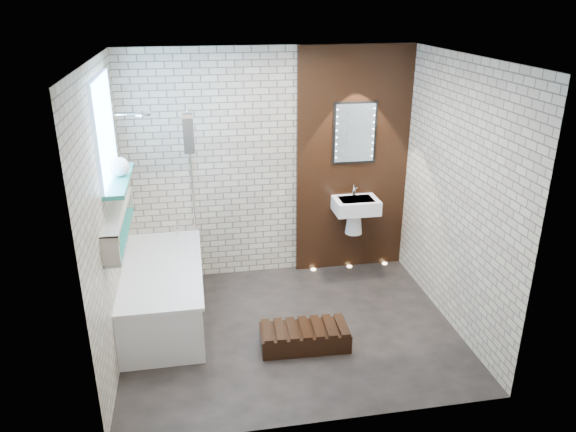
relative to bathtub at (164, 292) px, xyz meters
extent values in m
plane|color=black|center=(1.22, -0.45, -0.29)|extent=(3.20, 3.20, 0.00)
cube|color=tan|center=(1.22, 0.85, 1.01)|extent=(3.20, 0.04, 2.60)
cube|color=tan|center=(1.22, -1.75, 1.01)|extent=(3.20, 0.04, 2.60)
cube|color=tan|center=(-0.38, -0.45, 1.01)|extent=(0.04, 2.60, 2.60)
cube|color=tan|center=(2.82, -0.45, 1.01)|extent=(0.04, 2.60, 2.60)
plane|color=white|center=(1.22, -0.45, 2.31)|extent=(3.20, 3.20, 0.00)
cube|color=black|center=(2.17, 0.82, 1.01)|extent=(1.30, 0.06, 2.60)
cube|color=#7FADE0|center=(-0.36, -0.10, 1.71)|extent=(0.03, 1.00, 0.90)
cube|color=#238173|center=(-0.29, -0.10, 1.24)|extent=(0.18, 1.00, 0.04)
cube|color=#238173|center=(-0.31, -0.30, 0.79)|extent=(0.14, 1.30, 0.03)
cube|color=#B2A899|center=(-0.31, -0.30, 1.02)|extent=(0.14, 1.30, 0.03)
cube|color=#B2A899|center=(-0.31, -0.94, 0.91)|extent=(0.14, 0.03, 0.26)
cube|color=#B2A899|center=(-0.31, 0.33, 0.91)|extent=(0.14, 0.03, 0.26)
cube|color=white|center=(0.00, 0.00, -0.02)|extent=(0.75, 1.70, 0.55)
cube|color=white|center=(0.00, 0.00, 0.27)|extent=(0.79, 1.74, 0.03)
cylinder|color=silver|center=(0.15, 0.73, 0.35)|extent=(0.04, 0.04, 0.12)
cube|color=white|center=(0.35, 0.44, 0.99)|extent=(0.01, 0.78, 1.40)
cube|color=#282420|center=(0.35, 0.24, 1.56)|extent=(0.10, 0.26, 0.34)
cylinder|color=silver|center=(-0.08, 0.50, 1.71)|extent=(0.18, 0.18, 0.02)
cube|color=white|center=(2.17, 0.61, 0.56)|extent=(0.50, 0.36, 0.16)
cone|color=white|center=(2.17, 0.66, 0.34)|extent=(0.20, 0.20, 0.28)
cylinder|color=silver|center=(2.17, 0.71, 0.71)|extent=(0.03, 0.03, 0.14)
cube|color=black|center=(2.17, 0.78, 1.36)|extent=(0.50, 0.02, 0.70)
cube|color=silver|center=(2.17, 0.77, 1.36)|extent=(0.45, 0.01, 0.65)
cube|color=black|center=(1.30, -0.75, -0.20)|extent=(0.84, 0.40, 0.18)
cylinder|color=#A86219|center=(-0.31, -0.61, 0.86)|extent=(0.06, 0.06, 0.11)
cylinder|color=maroon|center=(-0.31, -0.58, 0.87)|extent=(0.05, 0.05, 0.12)
sphere|color=white|center=(-0.28, -0.05, 1.35)|extent=(0.17, 0.17, 0.17)
cylinder|color=#FFD899|center=(1.72, 0.75, -0.29)|extent=(0.06, 0.06, 0.01)
cylinder|color=#FFD899|center=(2.17, 0.75, -0.29)|extent=(0.06, 0.06, 0.01)
cylinder|color=#FFD899|center=(2.62, 0.75, -0.29)|extent=(0.06, 0.06, 0.01)
camera|label=1|loc=(0.38, -5.01, 2.78)|focal=34.30mm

